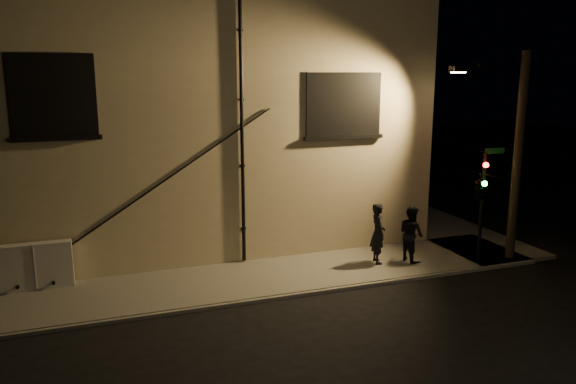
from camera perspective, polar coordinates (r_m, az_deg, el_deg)
name	(u,v)px	position (r m, az deg, el deg)	size (l,w,h in m)	color
ground	(334,291)	(16.03, 4.73, -9.95)	(90.00, 90.00, 0.00)	black
sidewalk	(314,241)	(20.27, 2.70, -4.99)	(21.00, 16.00, 0.12)	#5F5D55
building	(172,114)	(22.76, -11.75, 7.80)	(16.20, 12.23, 8.80)	tan
utility_cabinet	(35,266)	(17.07, -24.33, -6.88)	(1.98, 0.33, 1.30)	beige
pedestrian_a	(378,233)	(17.77, 9.12, -4.16)	(0.70, 0.46, 1.92)	black
pedestrian_b	(411,234)	(18.17, 12.40, -4.15)	(0.87, 0.68, 1.79)	black
traffic_signal	(480,187)	(18.24, 18.94, 0.49)	(1.16, 2.09, 3.60)	black
streetlamp_pole	(513,151)	(18.96, 21.93, 3.84)	(2.01, 1.38, 6.65)	black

